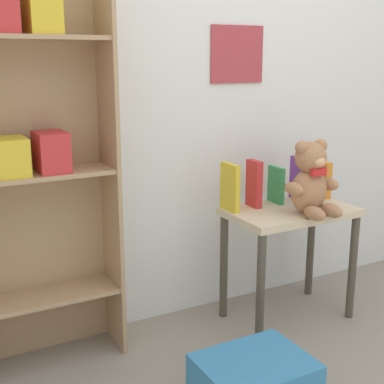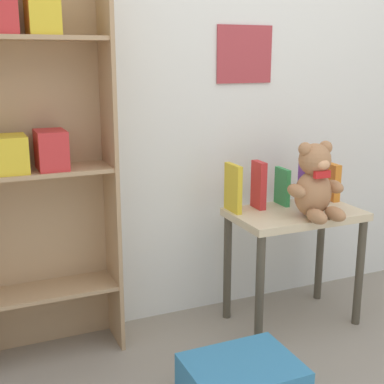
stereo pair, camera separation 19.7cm
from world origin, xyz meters
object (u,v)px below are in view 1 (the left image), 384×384
(book_standing_green, at_px, (276,185))
(bookshelf_side, at_px, (29,149))
(display_table, at_px, (290,228))
(book_standing_purple, at_px, (299,179))
(book_standing_orange, at_px, (322,179))
(teddy_bear, at_px, (311,181))
(book_standing_yellow, at_px, (230,187))
(book_standing_red, at_px, (254,184))

(book_standing_green, bearing_deg, bookshelf_side, 177.21)
(display_table, xyz_separation_m, book_standing_purple, (0.14, 0.12, 0.21))
(bookshelf_side, bearing_deg, book_standing_orange, -4.27)
(teddy_bear, bearing_deg, book_standing_yellow, 142.95)
(book_standing_yellow, distance_m, book_standing_purple, 0.42)
(display_table, relative_size, teddy_bear, 1.78)
(bookshelf_side, height_order, teddy_bear, bookshelf_side)
(teddy_bear, height_order, book_standing_red, teddy_bear)
(book_standing_green, bearing_deg, display_table, -88.51)
(book_standing_red, bearing_deg, bookshelf_side, 176.85)
(display_table, height_order, book_standing_yellow, book_standing_yellow)
(book_standing_yellow, distance_m, book_standing_red, 0.14)
(teddy_bear, bearing_deg, book_standing_orange, 39.65)
(book_standing_green, relative_size, book_standing_purple, 0.84)
(book_standing_green, relative_size, book_standing_orange, 0.97)
(bookshelf_side, height_order, book_standing_red, bookshelf_side)
(book_standing_red, height_order, book_standing_green, book_standing_red)
(bookshelf_side, bearing_deg, display_table, -10.18)
(book_standing_green, height_order, book_standing_purple, book_standing_purple)
(teddy_bear, height_order, book_standing_orange, teddy_bear)
(book_standing_yellow, height_order, book_standing_orange, book_standing_yellow)
(book_standing_orange, bearing_deg, bookshelf_side, 178.16)
(book_standing_red, bearing_deg, book_standing_yellow, -177.20)
(display_table, xyz_separation_m, teddy_bear, (0.02, -0.11, 0.26))
(teddy_bear, relative_size, book_standing_orange, 1.84)
(bookshelf_side, height_order, book_standing_green, bookshelf_side)
(book_standing_green, height_order, book_standing_orange, book_standing_orange)
(bookshelf_side, relative_size, book_standing_yellow, 7.29)
(book_standing_purple, xyz_separation_m, book_standing_orange, (0.14, -0.02, -0.02))
(teddy_bear, distance_m, book_standing_green, 0.25)
(bookshelf_side, distance_m, book_standing_orange, 1.49)
(book_standing_red, relative_size, book_standing_green, 1.25)
(display_table, relative_size, book_standing_green, 3.37)
(teddy_bear, distance_m, book_standing_purple, 0.27)
(book_standing_yellow, xyz_separation_m, book_standing_orange, (0.56, -0.01, -0.02))
(display_table, relative_size, book_standing_purple, 2.82)
(bookshelf_side, relative_size, book_standing_red, 7.21)
(book_standing_red, bearing_deg, book_standing_purple, 2.85)
(bookshelf_side, distance_m, teddy_bear, 1.27)
(display_table, height_order, book_standing_red, book_standing_red)
(display_table, distance_m, book_standing_green, 0.23)
(book_standing_orange, bearing_deg, book_standing_purple, 175.81)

